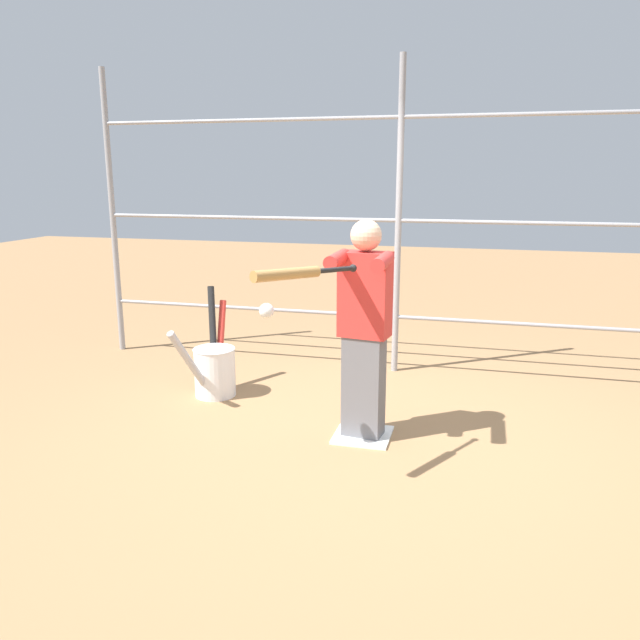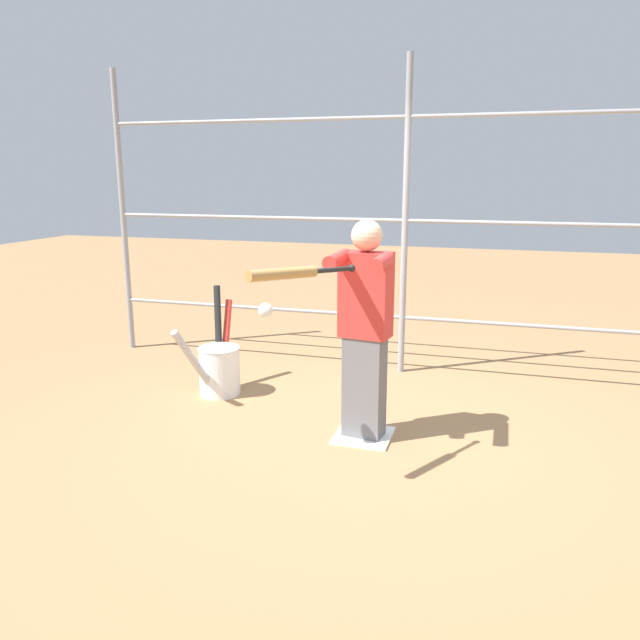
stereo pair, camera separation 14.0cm
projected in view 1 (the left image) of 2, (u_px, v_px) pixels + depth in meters
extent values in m
plane|color=#9E754C|center=(363.00, 436.00, 4.52)|extent=(24.00, 24.00, 0.00)
cube|color=white|center=(363.00, 435.00, 4.51)|extent=(0.40, 0.40, 0.02)
cylinder|color=#939399|center=(398.00, 220.00, 5.69)|extent=(0.06, 0.06, 2.87)
cylinder|color=#939399|center=(113.00, 215.00, 6.42)|extent=(0.06, 0.06, 2.87)
cylinder|color=#939399|center=(396.00, 317.00, 5.90)|extent=(5.91, 0.04, 0.04)
cylinder|color=#939399|center=(398.00, 220.00, 5.69)|extent=(5.91, 0.04, 0.04)
cylinder|color=#939399|center=(401.00, 117.00, 5.48)|extent=(5.91, 0.04, 0.04)
cube|color=slate|center=(364.00, 387.00, 4.43)|extent=(0.30, 0.21, 0.75)
cube|color=red|center=(365.00, 295.00, 4.28)|extent=(0.37, 0.24, 0.59)
sphere|color=beige|center=(366.00, 235.00, 4.18)|extent=(0.21, 0.21, 0.21)
cylinder|color=red|center=(383.00, 262.00, 3.96)|extent=(0.09, 0.42, 0.09)
cylinder|color=red|center=(337.00, 259.00, 4.08)|extent=(0.09, 0.42, 0.09)
sphere|color=black|center=(353.00, 268.00, 3.83)|extent=(0.05, 0.05, 0.05)
cylinder|color=black|center=(336.00, 270.00, 3.72)|extent=(0.19, 0.29, 0.04)
cylinder|color=#B27F42|center=(287.00, 274.00, 3.44)|extent=(0.30, 0.44, 0.09)
sphere|color=white|center=(267.00, 311.00, 3.92)|extent=(0.10, 0.10, 0.10)
cylinder|color=white|center=(215.00, 372.00, 5.31)|extent=(0.35, 0.35, 0.41)
torus|color=white|center=(214.00, 349.00, 5.26)|extent=(0.36, 0.36, 0.01)
cylinder|color=#B2B2B7|center=(191.00, 365.00, 5.03)|extent=(0.18, 0.49, 0.66)
cylinder|color=black|center=(213.00, 337.00, 5.47)|extent=(0.22, 0.36, 0.86)
cylinder|color=red|center=(220.00, 344.00, 5.50)|extent=(0.14, 0.40, 0.73)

